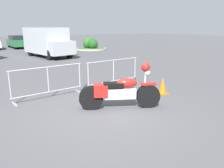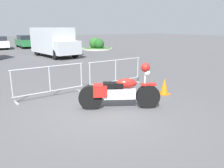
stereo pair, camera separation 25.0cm
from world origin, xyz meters
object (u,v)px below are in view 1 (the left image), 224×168
Objects in this scene: motorcycle at (120,91)px; pedestrian at (67,42)px; traffic_cone at (163,86)px; crowd_barrier_near at (48,82)px; crowd_barrier_far at (114,72)px; delivery_van at (47,41)px; parked_car_green at (18,42)px.

pedestrian reaches higher than motorcycle.
traffic_cone is (2.14, 0.27, -0.22)m from motorcycle.
crowd_barrier_near is at bearing -150.11° from pedestrian.
crowd_barrier_near is 4.22× the size of traffic_cone.
pedestrian reaches higher than traffic_cone.
crowd_barrier_far is 1.47× the size of pedestrian.
pedestrian reaches higher than crowd_barrier_far.
delivery_van is (3.73, 10.53, 0.68)m from crowd_barrier_near.
motorcycle is at bearing -121.73° from crowd_barrier_far.
parked_car_green is (3.68, 20.18, 0.17)m from crowd_barrier_near.
pedestrian is (4.28, 13.95, 0.36)m from crowd_barrier_far.
delivery_van is (2.39, 12.71, 0.73)m from motorcycle.
crowd_barrier_far is at bearing 0.00° from crowd_barrier_near.
motorcycle reaches higher than crowd_barrier_far.
delivery_van reaches higher than crowd_barrier_near.
motorcycle is at bearing -17.95° from delivery_van.
pedestrian is (3.29, -6.23, 0.19)m from parked_car_green.
parked_car_green is (2.34, 22.36, 0.22)m from motorcycle.
parked_car_green is at bearing 79.65° from crowd_barrier_near.
parked_car_green is at bearing 89.48° from traffic_cone.
traffic_cone is at bearing 36.97° from motorcycle.
crowd_barrier_far is at bearing -140.61° from pedestrian.
motorcycle is 2.56m from crowd_barrier_near.
pedestrian is 2.86× the size of traffic_cone.
pedestrian is (6.98, 13.95, 0.36)m from crowd_barrier_near.
crowd_barrier_near is 2.69m from crowd_barrier_far.
pedestrian is 16.25m from traffic_cone.
crowd_barrier_far is 2.08m from traffic_cone.
delivery_van is (1.04, 10.53, 0.68)m from crowd_barrier_far.
motorcycle is 12.95m from delivery_van.
traffic_cone is (-3.49, -15.86, -0.63)m from pedestrian.
pedestrian is (3.24, 3.43, -0.32)m from delivery_van.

